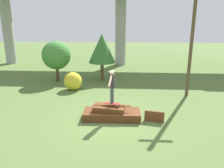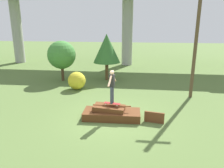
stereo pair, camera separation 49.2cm
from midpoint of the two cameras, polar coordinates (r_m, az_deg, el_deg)
ground_plane at (r=10.61m, az=1.29°, el=-8.92°), size 80.00×80.00×0.00m
scrap_pile at (r=10.51m, az=1.16°, el=-7.66°), size 2.71×1.17×0.68m
scrap_plank_loose at (r=10.30m, az=12.33°, el=-8.54°), size 0.90×0.26×0.51m
skateboard at (r=10.32m, az=1.37°, el=-5.09°), size 0.81×0.37×0.09m
skater at (r=10.03m, az=1.41°, el=-0.15°), size 0.30×1.10×1.59m
highway_overpass at (r=23.38m, az=4.81°, el=21.03°), size 44.00×4.58×7.48m
utility_pole at (r=13.69m, az=22.19°, el=11.39°), size 1.30×0.20×7.04m
tree_behind_left at (r=17.16m, az=-12.25°, el=7.42°), size 2.14×2.14×3.09m
tree_behind_right at (r=16.95m, az=-0.56°, el=9.26°), size 2.08×2.08×3.59m
bush_yellow_flowering at (r=14.98m, az=-8.26°, el=0.87°), size 1.20×1.20×1.20m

